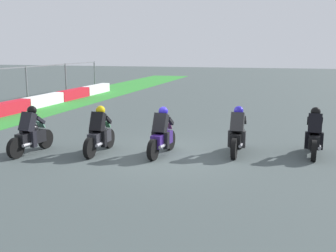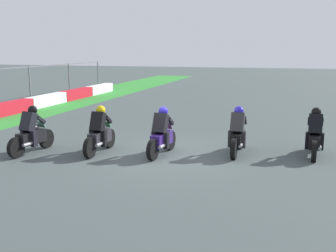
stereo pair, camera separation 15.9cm
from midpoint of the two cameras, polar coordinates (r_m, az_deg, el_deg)
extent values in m
plane|color=#414B4B|center=(12.85, 0.12, -4.05)|extent=(120.00, 120.00, 0.00)
cube|color=red|center=(21.93, -21.28, 2.26)|extent=(3.41, 0.60, 0.64)
cube|color=white|center=(24.74, -16.39, 3.45)|extent=(3.41, 0.60, 0.64)
cube|color=red|center=(27.70, -12.50, 4.38)|extent=(3.41, 0.60, 0.64)
cube|color=white|center=(30.77, -9.38, 5.10)|extent=(3.41, 0.60, 0.64)
cylinder|color=slate|center=(25.78, -18.56, 5.43)|extent=(0.10, 0.10, 2.26)
cylinder|color=slate|center=(29.62, -13.50, 6.31)|extent=(0.10, 0.10, 2.26)
cylinder|color=slate|center=(33.64, -9.62, 6.96)|extent=(0.10, 0.10, 2.26)
cylinder|color=black|center=(14.15, 20.01, -1.99)|extent=(0.65, 0.17, 0.64)
cylinder|color=black|center=(12.78, 20.05, -3.32)|extent=(0.65, 0.17, 0.64)
cube|color=black|center=(13.43, 20.08, -1.87)|extent=(1.11, 0.37, 0.40)
ellipsoid|color=black|center=(13.46, 20.15, -0.54)|extent=(0.49, 0.32, 0.24)
cube|color=red|center=(12.92, 20.10, -2.26)|extent=(0.07, 0.16, 0.08)
cylinder|color=#A5A5AD|center=(13.12, 20.75, -2.79)|extent=(0.42, 0.12, 0.10)
cube|color=black|center=(13.23, 20.22, 0.23)|extent=(0.50, 0.42, 0.66)
sphere|color=black|center=(13.39, 20.31, 1.83)|extent=(0.31, 0.31, 0.30)
cube|color=#3A6957|center=(13.85, 20.15, -0.07)|extent=(0.17, 0.27, 0.23)
cube|color=black|center=(13.30, 19.22, -1.93)|extent=(0.19, 0.15, 0.52)
cube|color=black|center=(13.31, 20.94, -2.03)|extent=(0.19, 0.15, 0.52)
cube|color=black|center=(13.60, 19.46, 0.64)|extent=(0.39, 0.12, 0.31)
cube|color=black|center=(13.60, 20.97, 0.55)|extent=(0.39, 0.12, 0.31)
cylinder|color=black|center=(13.79, 10.37, -1.83)|extent=(0.64, 0.15, 0.64)
cylinder|color=black|center=(12.43, 9.55, -3.18)|extent=(0.64, 0.15, 0.64)
cube|color=black|center=(13.07, 10.01, -1.71)|extent=(1.11, 0.34, 0.40)
ellipsoid|color=black|center=(13.11, 10.11, -0.33)|extent=(0.49, 0.31, 0.24)
cube|color=red|center=(12.57, 9.70, -2.10)|extent=(0.06, 0.16, 0.08)
cylinder|color=#A5A5AD|center=(12.74, 10.50, -2.65)|extent=(0.42, 0.11, 0.10)
cube|color=#272728|center=(12.87, 10.03, 0.46)|extent=(0.49, 0.41, 0.66)
sphere|color=#2A22C5|center=(13.03, 10.20, 2.10)|extent=(0.31, 0.31, 0.30)
cube|color=#727753|center=(13.49, 10.34, 0.15)|extent=(0.16, 0.26, 0.23)
cube|color=#272728|center=(12.98, 9.07, -1.76)|extent=(0.18, 0.14, 0.52)
cube|color=#272728|center=(12.93, 10.82, -1.87)|extent=(0.18, 0.14, 0.52)
cube|color=#272728|center=(13.26, 9.48, 0.87)|extent=(0.39, 0.11, 0.31)
cube|color=#272728|center=(13.22, 11.02, 0.79)|extent=(0.39, 0.11, 0.31)
cylinder|color=black|center=(13.43, 0.64, -1.99)|extent=(0.65, 0.20, 0.64)
cylinder|color=black|center=(12.17, -1.78, -3.34)|extent=(0.65, 0.20, 0.64)
cube|color=navy|center=(12.76, -0.51, -1.85)|extent=(1.13, 0.43, 0.40)
ellipsoid|color=navy|center=(12.78, -0.34, -0.44)|extent=(0.51, 0.35, 0.24)
cube|color=red|center=(12.29, -1.43, -2.24)|extent=(0.08, 0.17, 0.08)
cylinder|color=#A5A5AD|center=(12.41, -0.45, -2.82)|extent=(0.43, 0.14, 0.10)
cube|color=black|center=(12.56, -0.69, 0.38)|extent=(0.52, 0.45, 0.66)
sphere|color=#2A22C5|center=(12.70, -0.31, 2.05)|extent=(0.33, 0.33, 0.30)
cube|color=#7D4E62|center=(13.14, 0.33, 0.04)|extent=(0.18, 0.27, 0.23)
cube|color=black|center=(12.72, -1.55, -1.88)|extent=(0.19, 0.16, 0.52)
cube|color=black|center=(12.57, 0.12, -2.03)|extent=(0.19, 0.16, 0.52)
cube|color=black|center=(12.97, -0.77, 0.80)|extent=(0.39, 0.14, 0.31)
cube|color=black|center=(12.84, 0.71, 0.69)|extent=(0.39, 0.14, 0.31)
cylinder|color=black|center=(13.83, -7.86, -1.72)|extent=(0.64, 0.15, 0.64)
cylinder|color=black|center=(12.61, -10.52, -3.02)|extent=(0.64, 0.15, 0.64)
cube|color=#26262B|center=(13.18, -9.15, -1.58)|extent=(1.10, 0.33, 0.40)
ellipsoid|color=#26262B|center=(13.20, -9.00, -0.22)|extent=(0.48, 0.30, 0.24)
cube|color=red|center=(12.73, -10.16, -1.96)|extent=(0.06, 0.16, 0.08)
cylinder|color=#A5A5AD|center=(12.83, -9.18, -2.51)|extent=(0.42, 0.10, 0.10)
cube|color=black|center=(12.99, -9.41, 0.57)|extent=(0.49, 0.40, 0.66)
sphere|color=gold|center=(13.13, -9.03, 2.20)|extent=(0.30, 0.30, 0.30)
cube|color=#44935E|center=(13.55, -8.27, 0.26)|extent=(0.16, 0.26, 0.23)
cube|color=black|center=(13.16, -10.16, -1.63)|extent=(0.18, 0.14, 0.52)
cube|color=black|center=(12.98, -8.59, -1.74)|extent=(0.18, 0.14, 0.52)
cube|color=black|center=(13.40, -9.39, 0.97)|extent=(0.39, 0.10, 0.31)
cube|color=black|center=(13.24, -7.99, 0.90)|extent=(0.39, 0.10, 0.31)
cylinder|color=black|center=(14.25, -16.32, -1.69)|extent=(0.65, 0.21, 0.64)
cylinder|color=black|center=(13.22, -20.12, -2.86)|extent=(0.65, 0.21, 0.64)
cube|color=black|center=(13.69, -18.19, -1.52)|extent=(1.13, 0.44, 0.40)
ellipsoid|color=black|center=(13.71, -17.99, -0.21)|extent=(0.51, 0.35, 0.24)
cube|color=red|center=(13.31, -19.62, -1.86)|extent=(0.08, 0.17, 0.08)
cylinder|color=#A5A5AD|center=(13.36, -18.61, -2.42)|extent=(0.43, 0.14, 0.10)
cube|color=black|center=(13.52, -18.60, 0.55)|extent=(0.52, 0.45, 0.66)
sphere|color=black|center=(13.63, -18.08, 2.11)|extent=(0.33, 0.33, 0.30)
cube|color=#5B987E|center=(14.00, -16.94, 0.23)|extent=(0.18, 0.28, 0.23)
cube|color=black|center=(13.73, -19.15, -1.54)|extent=(0.19, 0.16, 0.52)
cube|color=black|center=(13.47, -17.88, -1.69)|extent=(0.19, 0.16, 0.52)
cube|color=black|center=(13.91, -18.14, 0.94)|extent=(0.39, 0.14, 0.31)
cube|color=black|center=(13.68, -16.99, 0.85)|extent=(0.39, 0.14, 0.31)
camera|label=1|loc=(0.08, -89.64, 0.07)|focal=43.67mm
camera|label=2|loc=(0.08, 90.36, -0.07)|focal=43.67mm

